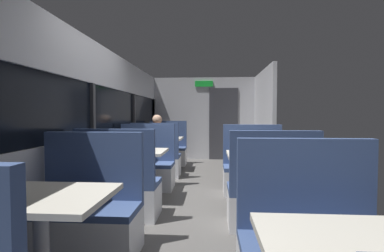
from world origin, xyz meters
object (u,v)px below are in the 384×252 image
at_px(bench_mid_window_facing_end, 119,191).
at_px(bench_rear_aisle_facing_entry, 253,173).
at_px(bench_mid_window_facing_entry, 146,169).
at_px(bench_far_window_facing_end, 156,161).
at_px(dining_table_mid_window, 135,157).
at_px(bench_rear_aisle_facing_end, 271,199).
at_px(dining_table_far_window, 162,142).
at_px(dining_table_rear_aisle, 261,161).
at_px(seated_passenger, 157,150).
at_px(coffee_cup_secondary, 171,135).
at_px(bench_far_window_facing_entry, 167,152).
at_px(bench_near_window_facing_entry, 87,218).
at_px(dining_table_near_window, 40,209).

relative_size(bench_mid_window_facing_end, bench_rear_aisle_facing_entry, 1.00).
xyz_separation_m(bench_mid_window_facing_end, bench_mid_window_facing_entry, (0.00, 1.40, 0.00)).
bearing_deg(bench_far_window_facing_end, bench_rear_aisle_facing_entry, -31.67).
height_order(dining_table_mid_window, bench_rear_aisle_facing_end, bench_rear_aisle_facing_end).
distance_m(dining_table_far_window, bench_rear_aisle_facing_entry, 2.56).
bearing_deg(dining_table_far_window, dining_table_rear_aisle, -54.43).
bearing_deg(bench_rear_aisle_facing_end, bench_rear_aisle_facing_entry, 90.00).
xyz_separation_m(seated_passenger, coffee_cup_secondary, (0.18, 0.79, 0.25)).
bearing_deg(dining_table_far_window, seated_passenger, -90.00).
bearing_deg(bench_far_window_facing_entry, bench_near_window_facing_entry, -90.00).
relative_size(dining_table_near_window, bench_far_window_facing_entry, 0.82).
height_order(bench_mid_window_facing_end, bench_mid_window_facing_entry, same).
distance_m(bench_mid_window_facing_end, bench_rear_aisle_facing_entry, 2.15).
bearing_deg(bench_near_window_facing_entry, dining_table_rear_aisle, 38.10).
xyz_separation_m(bench_rear_aisle_facing_entry, seated_passenger, (-1.79, 1.18, 0.21)).
relative_size(dining_table_near_window, bench_rear_aisle_facing_end, 0.82).
distance_m(bench_mid_window_facing_entry, bench_rear_aisle_facing_end, 2.40).
bearing_deg(bench_rear_aisle_facing_entry, dining_table_mid_window, -164.41).
xyz_separation_m(dining_table_mid_window, dining_table_far_window, (0.00, 2.30, 0.00)).
bearing_deg(seated_passenger, bench_mid_window_facing_entry, -90.00).
bearing_deg(bench_rear_aisle_facing_entry, dining_table_rear_aisle, -90.00).
bearing_deg(dining_table_far_window, bench_mid_window_facing_entry, -90.00).
xyz_separation_m(bench_far_window_facing_end, dining_table_rear_aisle, (1.79, -1.80, 0.31)).
bearing_deg(seated_passenger, bench_rear_aisle_facing_entry, -33.32).
bearing_deg(dining_table_near_window, bench_far_window_facing_entry, 90.00).
bearing_deg(bench_far_window_facing_end, dining_table_mid_window, -90.00).
height_order(bench_rear_aisle_facing_entry, seated_passenger, seated_passenger).
bearing_deg(coffee_cup_secondary, bench_mid_window_facing_entry, -95.69).
height_order(bench_far_window_facing_end, coffee_cup_secondary, bench_far_window_facing_end).
relative_size(dining_table_near_window, bench_near_window_facing_entry, 0.82).
bearing_deg(bench_rear_aisle_facing_entry, bench_far_window_facing_end, 148.33).
xyz_separation_m(bench_near_window_facing_entry, bench_far_window_facing_entry, (0.00, 4.61, 0.00)).
xyz_separation_m(dining_table_far_window, bench_rear_aisle_facing_entry, (1.79, -1.80, -0.31)).
height_order(dining_table_near_window, bench_mid_window_facing_end, bench_mid_window_facing_end).
xyz_separation_m(bench_near_window_facing_entry, bench_far_window_facing_end, (0.00, 3.21, 0.00)).
xyz_separation_m(bench_far_window_facing_entry, bench_rear_aisle_facing_end, (1.79, -3.90, 0.00)).
xyz_separation_m(bench_rear_aisle_facing_end, seated_passenger, (-1.79, 2.58, 0.21)).
xyz_separation_m(dining_table_mid_window, bench_mid_window_facing_end, (0.00, -0.70, -0.31)).
distance_m(bench_far_window_facing_entry, seated_passenger, 1.34).
relative_size(dining_table_near_window, bench_rear_aisle_facing_entry, 0.82).
relative_size(dining_table_near_window, seated_passenger, 0.71).
bearing_deg(dining_table_near_window, bench_mid_window_facing_entry, 90.00).
distance_m(bench_mid_window_facing_end, coffee_cup_secondary, 3.21).
bearing_deg(bench_mid_window_facing_entry, dining_table_rear_aisle, -26.68).
distance_m(bench_near_window_facing_entry, dining_table_mid_window, 1.63).
bearing_deg(bench_mid_window_facing_entry, bench_rear_aisle_facing_entry, -6.38).
bearing_deg(seated_passenger, bench_far_window_facing_entry, 90.00).
height_order(bench_near_window_facing_entry, bench_mid_window_facing_end, same).
bearing_deg(bench_rear_aisle_facing_entry, bench_rear_aisle_facing_end, -90.00).
bearing_deg(seated_passenger, bench_mid_window_facing_end, -90.00).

